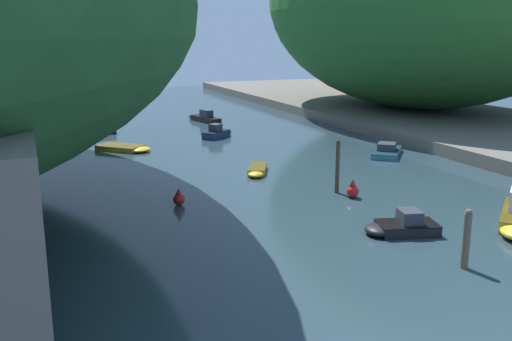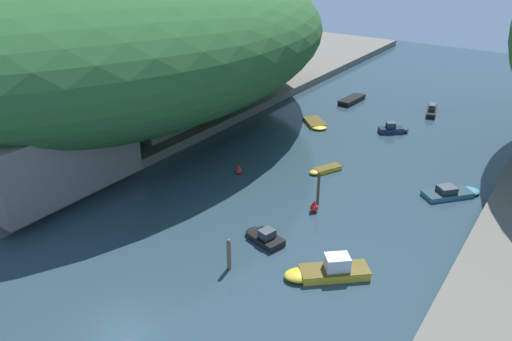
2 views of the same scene
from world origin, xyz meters
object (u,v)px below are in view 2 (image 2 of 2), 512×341
at_px(boat_near_quay, 316,124).
at_px(boat_navy_launch, 327,271).
at_px(boat_far_upstream, 324,170).
at_px(channel_buoy_near, 314,207).
at_px(person_on_quay, 138,144).
at_px(person_by_boathouse, 109,155).
at_px(boathouse_shed, 153,112).
at_px(boat_small_dinghy, 354,99).
at_px(waterfront_building, 42,138).
at_px(boat_mid_channel, 394,129).
at_px(boat_open_rowboat, 452,192).
at_px(channel_buoy_far, 239,170).
at_px(boat_far_right_bank, 263,236).
at_px(boat_moored_right, 432,109).

relative_size(boat_near_quay, boat_navy_launch, 0.82).
bearing_deg(boat_far_upstream, boat_navy_launch, 144.17).
xyz_separation_m(channel_buoy_near, person_on_quay, (-20.13, -1.22, 1.57)).
bearing_deg(person_by_boathouse, channel_buoy_near, -77.24).
bearing_deg(boat_far_upstream, boathouse_shed, 35.09).
relative_size(boathouse_shed, boat_near_quay, 1.67).
bearing_deg(person_on_quay, boat_near_quay, -32.31).
xyz_separation_m(boat_small_dinghy, boat_far_upstream, (7.12, -23.13, -0.12)).
bearing_deg(channel_buoy_near, boat_far_upstream, 111.06).
xyz_separation_m(waterfront_building, channel_buoy_near, (21.74, 10.65, -5.06)).
xyz_separation_m(boat_navy_launch, boat_mid_channel, (-5.98, 29.50, -0.08)).
height_order(boat_far_upstream, boat_open_rowboat, boat_open_rowboat).
bearing_deg(boathouse_shed, channel_buoy_near, -10.70).
xyz_separation_m(boat_open_rowboat, boat_mid_channel, (-10.09, 12.22, 0.11)).
height_order(boat_far_upstream, boat_navy_launch, boat_navy_launch).
bearing_deg(boathouse_shed, person_by_boathouse, -71.88).
bearing_deg(boat_near_quay, person_by_boathouse, 19.73).
xyz_separation_m(boat_small_dinghy, channel_buoy_far, (0.29, -28.43, 0.06)).
height_order(boat_near_quay, boat_far_right_bank, boat_far_right_bank).
bearing_deg(boat_navy_launch, boat_moored_right, -34.86).
relative_size(boat_near_quay, person_on_quay, 2.76).
height_order(boat_moored_right, person_by_boathouse, person_by_boathouse).
xyz_separation_m(channel_buoy_near, person_by_boathouse, (-20.42, -4.85, 1.57)).
distance_m(boat_moored_right, boat_navy_launch, 39.75).
bearing_deg(boat_open_rowboat, channel_buoy_far, -117.36).
bearing_deg(boat_moored_right, boat_far_right_bank, -105.97).
distance_m(boat_mid_channel, person_on_quay, 30.17).
height_order(boat_near_quay, boat_small_dinghy, boat_small_dinghy).
height_order(boat_moored_right, boat_far_upstream, boat_moored_right).
bearing_deg(waterfront_building, boat_far_right_bank, 12.16).
xyz_separation_m(boat_moored_right, boat_mid_channel, (-1.56, -10.00, -0.00)).
relative_size(boat_open_rowboat, channel_buoy_far, 5.48).
distance_m(boat_navy_launch, channel_buoy_near, 9.04).
bearing_deg(boat_small_dinghy, boat_near_quay, -85.62).
bearing_deg(boat_mid_channel, person_by_boathouse, -74.47).
relative_size(waterfront_building, channel_buoy_far, 15.20).
bearing_deg(boat_near_quay, boat_small_dinghy, -135.71).
xyz_separation_m(boathouse_shed, boat_navy_launch, (28.51, -11.93, -2.78)).
relative_size(boat_small_dinghy, boat_mid_channel, 1.75).
relative_size(boat_near_quay, boat_far_right_bank, 1.23).
relative_size(boat_near_quay, boat_mid_channel, 1.29).
bearing_deg(channel_buoy_far, boat_moored_right, 70.74).
bearing_deg(waterfront_building, channel_buoy_near, 26.10).
bearing_deg(boat_mid_channel, boat_near_quay, -109.35).
height_order(boat_navy_launch, boat_mid_channel, boat_navy_launch).
relative_size(boat_open_rowboat, channel_buoy_near, 4.93).
xyz_separation_m(boat_open_rowboat, boat_navy_launch, (-4.11, -17.28, 0.19)).
bearing_deg(channel_buoy_near, person_on_quay, -176.53).
xyz_separation_m(boat_open_rowboat, boat_far_right_bank, (-10.33, -16.00, 0.05)).
bearing_deg(person_by_boathouse, boat_moored_right, -30.33).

